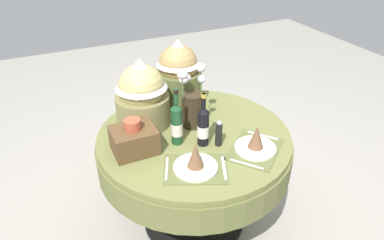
{
  "coord_description": "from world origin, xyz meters",
  "views": [
    {
      "loc": [
        -0.78,
        -1.64,
        1.96
      ],
      "look_at": [
        0.0,
        0.03,
        0.83
      ],
      "focal_mm": 32.86,
      "sensor_mm": 36.0,
      "label": 1
    }
  ],
  "objects_px": {
    "flower_vase": "(192,103)",
    "pepper_mill": "(219,134)",
    "gift_tub_back_centre": "(178,71)",
    "place_setting_left": "(196,162)",
    "woven_basket_side_left": "(134,139)",
    "wine_bottle_right": "(203,126)",
    "gift_tub_back_left": "(142,91)",
    "wine_bottle_left": "(177,124)",
    "place_setting_right": "(256,143)",
    "dining_table": "(194,152)"
  },
  "relations": [
    {
      "from": "place_setting_right",
      "to": "gift_tub_back_centre",
      "type": "height_order",
      "value": "gift_tub_back_centre"
    },
    {
      "from": "pepper_mill",
      "to": "woven_basket_side_left",
      "type": "relative_size",
      "value": 0.67
    },
    {
      "from": "gift_tub_back_centre",
      "to": "woven_basket_side_left",
      "type": "height_order",
      "value": "gift_tub_back_centre"
    },
    {
      "from": "wine_bottle_left",
      "to": "flower_vase",
      "type": "bearing_deg",
      "value": 41.5
    },
    {
      "from": "flower_vase",
      "to": "gift_tub_back_left",
      "type": "distance_m",
      "value": 0.32
    },
    {
      "from": "place_setting_left",
      "to": "pepper_mill",
      "type": "bearing_deg",
      "value": 33.59
    },
    {
      "from": "flower_vase",
      "to": "wine_bottle_right",
      "type": "height_order",
      "value": "flower_vase"
    },
    {
      "from": "wine_bottle_left",
      "to": "wine_bottle_right",
      "type": "bearing_deg",
      "value": -29.88
    },
    {
      "from": "pepper_mill",
      "to": "dining_table",
      "type": "bearing_deg",
      "value": 114.42
    },
    {
      "from": "wine_bottle_left",
      "to": "place_setting_left",
      "type": "bearing_deg",
      "value": -91.32
    },
    {
      "from": "wine_bottle_right",
      "to": "gift_tub_back_centre",
      "type": "xyz_separation_m",
      "value": [
        0.07,
        0.52,
        0.12
      ]
    },
    {
      "from": "place_setting_left",
      "to": "place_setting_right",
      "type": "bearing_deg",
      "value": 1.61
    },
    {
      "from": "gift_tub_back_centre",
      "to": "place_setting_left",
      "type": "bearing_deg",
      "value": -106.28
    },
    {
      "from": "gift_tub_back_left",
      "to": "place_setting_right",
      "type": "bearing_deg",
      "value": -48.35
    },
    {
      "from": "gift_tub_back_centre",
      "to": "wine_bottle_right",
      "type": "bearing_deg",
      "value": -97.54
    },
    {
      "from": "gift_tub_back_left",
      "to": "gift_tub_back_centre",
      "type": "height_order",
      "value": "gift_tub_back_centre"
    },
    {
      "from": "dining_table",
      "to": "gift_tub_back_left",
      "type": "relative_size",
      "value": 2.75
    },
    {
      "from": "place_setting_right",
      "to": "pepper_mill",
      "type": "distance_m",
      "value": 0.22
    },
    {
      "from": "wine_bottle_left",
      "to": "pepper_mill",
      "type": "relative_size",
      "value": 2.14
    },
    {
      "from": "gift_tub_back_centre",
      "to": "woven_basket_side_left",
      "type": "distance_m",
      "value": 0.64
    },
    {
      "from": "wine_bottle_left",
      "to": "gift_tub_back_left",
      "type": "height_order",
      "value": "gift_tub_back_left"
    },
    {
      "from": "wine_bottle_left",
      "to": "wine_bottle_right",
      "type": "xyz_separation_m",
      "value": [
        0.13,
        -0.08,
        -0.01
      ]
    },
    {
      "from": "place_setting_left",
      "to": "gift_tub_back_centre",
      "type": "relative_size",
      "value": 0.88
    },
    {
      "from": "place_setting_left",
      "to": "wine_bottle_left",
      "type": "height_order",
      "value": "wine_bottle_left"
    },
    {
      "from": "dining_table",
      "to": "wine_bottle_right",
      "type": "distance_m",
      "value": 0.3
    },
    {
      "from": "place_setting_right",
      "to": "woven_basket_side_left",
      "type": "bearing_deg",
      "value": 155.69
    },
    {
      "from": "dining_table",
      "to": "gift_tub_back_left",
      "type": "bearing_deg",
      "value": 134.57
    },
    {
      "from": "wine_bottle_left",
      "to": "pepper_mill",
      "type": "height_order",
      "value": "wine_bottle_left"
    },
    {
      "from": "wine_bottle_left",
      "to": "gift_tub_back_left",
      "type": "relative_size",
      "value": 0.8
    },
    {
      "from": "place_setting_left",
      "to": "wine_bottle_right",
      "type": "bearing_deg",
      "value": 54.14
    },
    {
      "from": "dining_table",
      "to": "gift_tub_back_centre",
      "type": "xyz_separation_m",
      "value": [
        0.07,
        0.4,
        0.39
      ]
    },
    {
      "from": "pepper_mill",
      "to": "gift_tub_back_left",
      "type": "relative_size",
      "value": 0.37
    },
    {
      "from": "pepper_mill",
      "to": "woven_basket_side_left",
      "type": "bearing_deg",
      "value": 161.8
    },
    {
      "from": "gift_tub_back_centre",
      "to": "woven_basket_side_left",
      "type": "xyz_separation_m",
      "value": [
        -0.45,
        -0.42,
        -0.17
      ]
    },
    {
      "from": "wine_bottle_right",
      "to": "pepper_mill",
      "type": "relative_size",
      "value": 2.01
    },
    {
      "from": "pepper_mill",
      "to": "flower_vase",
      "type": "bearing_deg",
      "value": 100.06
    },
    {
      "from": "pepper_mill",
      "to": "wine_bottle_right",
      "type": "bearing_deg",
      "value": 148.48
    },
    {
      "from": "dining_table",
      "to": "place_setting_right",
      "type": "xyz_separation_m",
      "value": [
        0.25,
        -0.31,
        0.19
      ]
    },
    {
      "from": "place_setting_left",
      "to": "woven_basket_side_left",
      "type": "distance_m",
      "value": 0.39
    },
    {
      "from": "woven_basket_side_left",
      "to": "dining_table",
      "type": "bearing_deg",
      "value": 2.83
    },
    {
      "from": "flower_vase",
      "to": "wine_bottle_left",
      "type": "height_order",
      "value": "flower_vase"
    },
    {
      "from": "wine_bottle_left",
      "to": "gift_tub_back_left",
      "type": "distance_m",
      "value": 0.33
    },
    {
      "from": "gift_tub_back_left",
      "to": "woven_basket_side_left",
      "type": "bearing_deg",
      "value": -118.38
    },
    {
      "from": "place_setting_right",
      "to": "flower_vase",
      "type": "height_order",
      "value": "flower_vase"
    },
    {
      "from": "pepper_mill",
      "to": "gift_tub_back_centre",
      "type": "relative_size",
      "value": 0.35
    },
    {
      "from": "flower_vase",
      "to": "gift_tub_back_centre",
      "type": "relative_size",
      "value": 0.89
    },
    {
      "from": "wine_bottle_right",
      "to": "woven_basket_side_left",
      "type": "bearing_deg",
      "value": 164.85
    },
    {
      "from": "wine_bottle_left",
      "to": "pepper_mill",
      "type": "xyz_separation_m",
      "value": [
        0.21,
        -0.12,
        -0.06
      ]
    },
    {
      "from": "flower_vase",
      "to": "pepper_mill",
      "type": "relative_size",
      "value": 2.51
    },
    {
      "from": "gift_tub_back_left",
      "to": "wine_bottle_left",
      "type": "bearing_deg",
      "value": -69.67
    }
  ]
}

